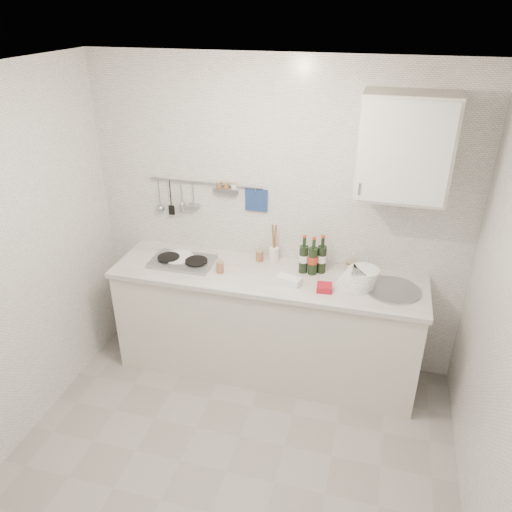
% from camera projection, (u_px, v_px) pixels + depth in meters
% --- Properties ---
extents(floor, '(3.00, 3.00, 0.00)m').
position_uv_depth(floor, '(226.00, 471.00, 3.34)').
color(floor, gray).
rests_on(floor, ground).
extents(ceiling, '(3.00, 3.00, 0.00)m').
position_uv_depth(ceiling, '(210.00, 81.00, 2.19)').
color(ceiling, silver).
rests_on(ceiling, back_wall).
extents(back_wall, '(3.00, 0.02, 2.50)m').
position_uv_depth(back_wall, '(276.00, 220.00, 3.97)').
color(back_wall, silver).
rests_on(back_wall, floor).
extents(wall_right, '(0.02, 2.80, 2.50)m').
position_uv_depth(wall_right, '(512.00, 362.00, 2.42)').
color(wall_right, silver).
rests_on(wall_right, floor).
extents(counter, '(2.44, 0.64, 0.96)m').
position_uv_depth(counter, '(267.00, 326.00, 4.09)').
color(counter, beige).
rests_on(counter, floor).
extents(wall_rail, '(0.98, 0.09, 0.34)m').
position_uv_depth(wall_rail, '(203.00, 194.00, 4.00)').
color(wall_rail, '#93969B').
rests_on(wall_rail, back_wall).
extents(wall_cabinet, '(0.60, 0.38, 0.70)m').
position_uv_depth(wall_cabinet, '(405.00, 147.00, 3.29)').
color(wall_cabinet, beige).
rests_on(wall_cabinet, back_wall).
extents(plate_stack_hob, '(0.26, 0.26, 0.04)m').
position_uv_depth(plate_stack_hob, '(177.00, 258.00, 4.06)').
color(plate_stack_hob, '#484BA3').
rests_on(plate_stack_hob, counter).
extents(plate_stack_sink, '(0.31, 0.29, 0.14)m').
position_uv_depth(plate_stack_sink, '(359.00, 278.00, 3.69)').
color(plate_stack_sink, white).
rests_on(plate_stack_sink, counter).
extents(wine_bottles, '(0.21, 0.12, 0.31)m').
position_uv_depth(wine_bottles, '(313.00, 255.00, 3.82)').
color(wine_bottles, black).
rests_on(wine_bottles, counter).
extents(butter_dish, '(0.20, 0.14, 0.05)m').
position_uv_depth(butter_dish, '(289.00, 280.00, 3.73)').
color(butter_dish, white).
rests_on(butter_dish, counter).
extents(strawberry_punnet, '(0.12, 0.12, 0.05)m').
position_uv_depth(strawberry_punnet, '(324.00, 288.00, 3.64)').
color(strawberry_punnet, red).
rests_on(strawberry_punnet, counter).
extents(utensil_crock, '(0.08, 0.08, 0.33)m').
position_uv_depth(utensil_crock, '(274.00, 253.00, 4.02)').
color(utensil_crock, white).
rests_on(utensil_crock, counter).
extents(jar_a, '(0.07, 0.07, 0.10)m').
position_uv_depth(jar_a, '(260.00, 255.00, 4.04)').
color(jar_a, brown).
rests_on(jar_a, counter).
extents(jar_b, '(0.07, 0.07, 0.09)m').
position_uv_depth(jar_b, '(350.00, 266.00, 3.89)').
color(jar_b, brown).
rests_on(jar_b, counter).
extents(jar_c, '(0.07, 0.07, 0.07)m').
position_uv_depth(jar_c, '(349.00, 272.00, 3.82)').
color(jar_c, brown).
rests_on(jar_c, counter).
extents(jar_d, '(0.06, 0.06, 0.10)m').
position_uv_depth(jar_d, '(220.00, 267.00, 3.87)').
color(jar_d, brown).
rests_on(jar_d, counter).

